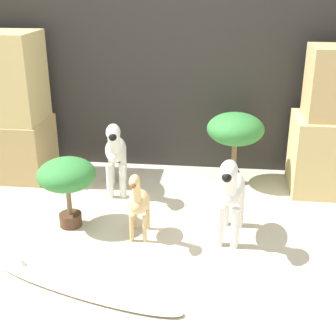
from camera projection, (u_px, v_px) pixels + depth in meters
ground_plane at (144, 259)px, 2.97m from camera, size 14.00×14.00×0.00m
wall_back at (172, 46)px, 4.05m from camera, size 6.40×0.08×2.20m
rock_pillar_left at (5, 109)px, 4.00m from camera, size 0.69×0.52×1.25m
zebra_right at (231, 190)px, 3.06m from camera, size 0.23×0.56×0.64m
zebra_left at (115, 151)px, 3.75m from camera, size 0.24×0.56×0.64m
giraffe_figurine at (139, 201)px, 3.12m from camera, size 0.15×0.37×0.52m
potted_palm_front at (235, 130)px, 3.88m from camera, size 0.48×0.48×0.62m
potted_palm_back at (67, 177)px, 3.23m from camera, size 0.40×0.40×0.51m
surfboard at (81, 285)px, 2.70m from camera, size 1.26×0.59×0.08m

